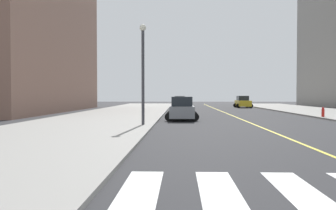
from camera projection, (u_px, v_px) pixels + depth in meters
sidewalk_kerb_west at (79, 126)px, 24.45m from camera, size 10.00×120.00×0.15m
lane_divider_paint at (225, 113)px, 44.00m from camera, size 0.16×80.00×0.01m
low_rise_brick_west at (7, 7)px, 46.93m from camera, size 16.00×32.00×27.07m
car_yellow_nearest at (243, 102)px, 61.13m from camera, size 2.86×4.51×1.99m
car_green_second at (180, 102)px, 60.79m from camera, size 2.87×4.46×1.95m
car_gray_third at (182, 109)px, 30.96m from camera, size 2.81×4.50×2.01m
fire_hydrant at (323, 112)px, 33.49m from camera, size 0.26×0.26×0.89m
street_lamp at (143, 65)px, 24.58m from camera, size 0.44×0.44×6.77m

